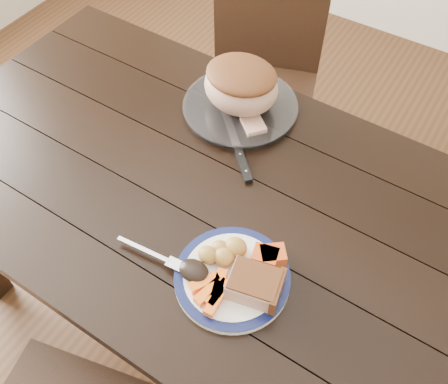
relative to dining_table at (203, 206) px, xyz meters
The scene contains 15 objects.
ground 0.66m from the dining_table, ahead, with size 4.00×4.00×0.00m, color #472B16.
dining_table is the anchor object (origin of this frame).
chair_far 0.78m from the dining_table, 107.18° to the left, with size 0.53×0.54×0.93m.
dinner_plate 0.30m from the dining_table, 41.96° to the right, with size 0.26×0.26×0.02m, color white.
plate_rim 0.30m from the dining_table, 41.96° to the right, with size 0.26×0.26×0.02m, color #0C1340.
serving_platter 0.31m from the dining_table, 101.88° to the left, with size 0.32×0.32×0.02m, color white.
pork_slice 0.35m from the dining_table, 35.80° to the right, with size 0.11×0.08×0.05m, color tan.
roasted_potatoes 0.26m from the dining_table, 43.30° to the right, with size 0.09×0.09×0.04m.
carrot_batons 0.33m from the dining_table, 51.53° to the right, with size 0.08×0.11×0.02m.
pumpkin_wedges 0.31m from the dining_table, 23.69° to the right, with size 0.08×0.08×0.04m.
dark_mushroom 0.29m from the dining_table, 59.56° to the right, with size 0.07×0.05×0.03m, color black.
fork 0.26m from the dining_table, 81.64° to the right, with size 0.18×0.03×0.00m.
roast_joint 0.35m from the dining_table, 101.88° to the left, with size 0.21×0.18×0.14m, color tan.
cut_slice 0.26m from the dining_table, 86.64° to the left, with size 0.07×0.06×0.02m, color tan.
carving_knife 0.17m from the dining_table, 78.74° to the left, with size 0.24×0.24×0.01m.
Camera 1 is at (0.47, -0.63, 1.75)m, focal length 40.00 mm.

